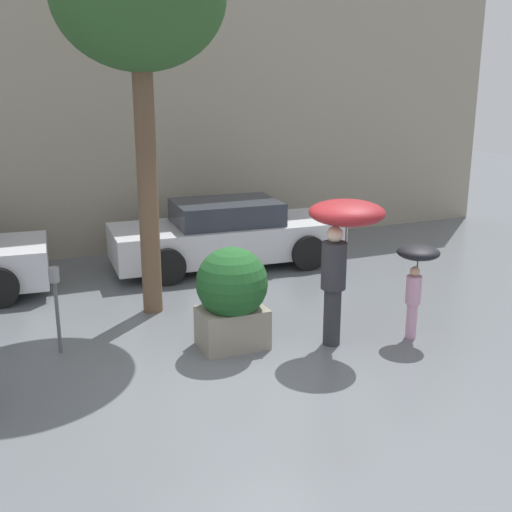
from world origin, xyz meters
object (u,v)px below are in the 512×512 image
Objects in this scene: parked_car_near at (226,235)px; street_tree at (139,0)px; person_child at (417,268)px; planter_box at (232,294)px; person_adult at (343,232)px; parking_meter at (55,292)px.

street_tree is (-1.99, -1.96, 4.03)m from parked_car_near.
parked_car_near is (-1.21, 4.43, -0.42)m from person_child.
person_adult is (1.41, -0.49, 0.84)m from planter_box.
planter_box is at bearing 129.91° from person_child.
planter_box is 4.33m from street_tree.
street_tree is at bearing 110.39° from planter_box.
planter_box is 0.31× the size of parked_car_near.
person_adult is 0.35× the size of street_tree.
person_adult is 3.90m from parking_meter.
parked_car_near is (-0.10, 4.25, -0.99)m from person_adult.
street_tree is (-0.67, 1.80, 3.88)m from planter_box.
street_tree is at bearing 146.53° from person_adult.
person_child is 4.95m from parking_meter.
parking_meter is (-4.75, 1.38, -0.16)m from person_child.
parked_car_near is 4.68m from parking_meter.
person_child is at bearing 5.23° from person_adult.
street_tree is 4.22m from parking_meter.
street_tree is (-3.19, 2.46, 3.62)m from person_child.
person_adult reaches higher than person_child.
parking_meter is (-1.56, -1.09, -3.77)m from street_tree.
person_child is 0.30× the size of parked_car_near.
parked_car_near is at bearing 40.74° from parking_meter.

